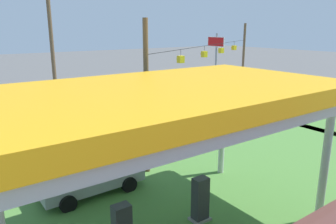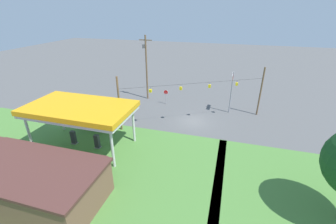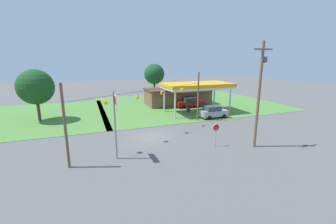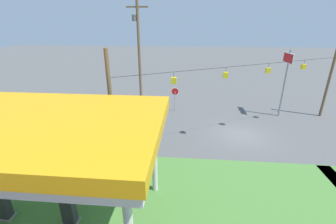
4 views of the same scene
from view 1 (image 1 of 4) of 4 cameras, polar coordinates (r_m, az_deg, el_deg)
ground_plane at (r=25.34m, az=7.50°, el=-1.48°), size 160.00×160.00×0.00m
gas_station_canopy at (r=10.02m, az=-0.70°, el=1.74°), size 11.65×6.48×5.20m
fuel_pump_near at (r=12.37m, az=5.63°, el=-15.13°), size 0.71×0.56×1.71m
car_at_pumps_front at (r=14.56m, az=-13.15°, el=-9.87°), size 4.37×2.16×1.98m
stop_sign_roadside at (r=25.93m, az=-9.61°, el=2.93°), size 0.80×0.08×2.50m
stop_sign_overhead at (r=31.07m, az=8.32°, el=9.86°), size 0.22×2.14×6.42m
utility_pole_main at (r=25.49m, az=-19.73°, el=11.78°), size 2.20×0.44×10.92m
signal_span_gantry at (r=24.56m, az=7.79°, el=7.62°), size 17.95×10.24×7.34m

